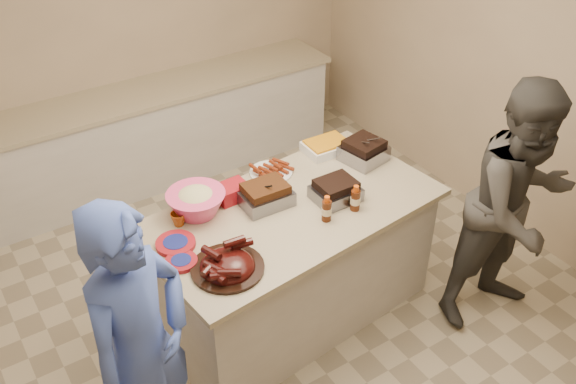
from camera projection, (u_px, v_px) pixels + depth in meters
room at (278, 318)px, 4.64m from camera, size 4.50×5.00×2.70m
back_counter at (151, 135)px, 5.89m from camera, size 3.60×0.64×0.90m
island at (292, 309)px, 4.71m from camera, size 2.06×1.24×0.93m
rib_platter at (228, 269)px, 3.69m from camera, size 0.54×0.54×0.17m
pulled_pork_tray at (266, 204)px, 4.21m from camera, size 0.33×0.26×0.10m
brisket_tray at (335, 199)px, 4.26m from camera, size 0.30×0.25×0.09m
roasting_pan at (363, 160)px, 4.65m from camera, size 0.33×0.33×0.11m
coleslaw_bowl at (197, 213)px, 4.13m from camera, size 0.42×0.42×0.26m
sausage_plate at (271, 173)px, 4.51m from camera, size 0.37×0.37×0.05m
mac_cheese_dish at (326, 151)px, 4.76m from camera, size 0.34×0.25×0.09m
bbq_bottle_a at (326, 220)px, 4.07m from camera, size 0.07×0.07×0.18m
bbq_bottle_b at (355, 209)px, 4.16m from camera, size 0.07×0.07×0.18m
mustard_bottle at (250, 202)px, 4.23m from camera, size 0.05×0.05×0.13m
sauce_bowl at (273, 192)px, 4.32m from camera, size 0.13×0.05×0.13m
plate_stack_large at (176, 245)px, 3.86m from camera, size 0.27×0.27×0.03m
plate_stack_small at (182, 263)px, 3.73m from camera, size 0.21×0.21×0.03m
plastic_cup at (179, 225)px, 4.03m from camera, size 0.11×0.10×0.10m
basket_stack at (232, 198)px, 4.26m from camera, size 0.22×0.17×0.11m
guest_gray at (493, 305)px, 4.74m from camera, size 1.01×1.87×0.68m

